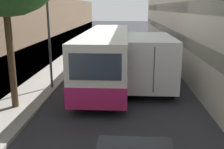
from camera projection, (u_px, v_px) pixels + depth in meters
ground_plane at (119, 84)px, 15.18m from camera, size 150.00×150.00×0.00m
sidewalk_left at (45, 82)px, 15.39m from camera, size 2.10×60.00×0.15m
building_left_shopfront at (5, 43)px, 14.94m from camera, size 2.40×60.00×5.22m
building_right_apartment at (215, 2)px, 13.77m from camera, size 2.40×60.00×9.23m
bus at (107, 55)px, 15.50m from camera, size 2.46×11.57×2.99m
box_truck at (148, 58)px, 14.83m from camera, size 2.40×7.12×2.84m
panel_van at (103, 37)px, 29.25m from camera, size 1.93×4.76×2.02m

